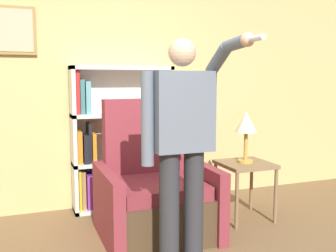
{
  "coord_description": "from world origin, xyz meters",
  "views": [
    {
      "loc": [
        -0.8,
        -2.29,
        1.43
      ],
      "look_at": [
        0.3,
        0.64,
        1.05
      ],
      "focal_mm": 42.0,
      "sensor_mm": 36.0,
      "label": 1
    }
  ],
  "objects": [
    {
      "name": "person_standing",
      "position": [
        0.29,
        0.31,
        0.98
      ],
      "size": [
        0.58,
        0.78,
        1.71
      ],
      "color": "#2D2D33",
      "rests_on": "ground_plane"
    },
    {
      "name": "bookcase",
      "position": [
        0.13,
        1.87,
        0.75
      ],
      "size": [
        1.1,
        0.28,
        1.56
      ],
      "color": "silver",
      "rests_on": "ground_plane"
    },
    {
      "name": "wall_back",
      "position": [
        -0.01,
        2.03,
        1.4
      ],
      "size": [
        8.0,
        0.11,
        2.8
      ],
      "color": "tan",
      "rests_on": "ground_plane"
    },
    {
      "name": "armchair",
      "position": [
        0.31,
        1.03,
        0.37
      ],
      "size": [
        1.0,
        0.9,
        1.23
      ],
      "color": "#4C3823",
      "rests_on": "ground_plane"
    },
    {
      "name": "side_table",
      "position": [
        1.29,
        1.06,
        0.5
      ],
      "size": [
        0.49,
        0.49,
        0.59
      ],
      "color": "#846647",
      "rests_on": "ground_plane"
    },
    {
      "name": "table_lamp",
      "position": [
        1.29,
        1.06,
        0.97
      ],
      "size": [
        0.22,
        0.22,
        0.52
      ],
      "color": "gold",
      "rests_on": "side_table"
    }
  ]
}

